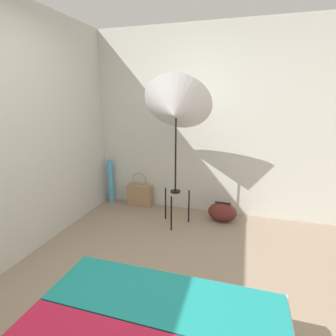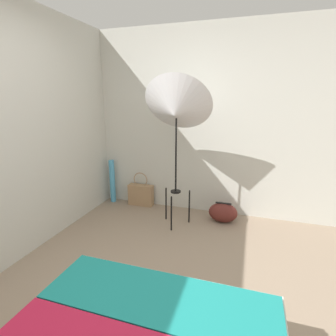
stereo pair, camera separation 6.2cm
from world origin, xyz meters
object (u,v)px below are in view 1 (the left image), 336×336
duffel_bag (222,212)px  paper_roll (111,182)px  photo_umbrella (176,110)px  tote_bag (140,195)px

duffel_bag → paper_roll: 1.81m
photo_umbrella → duffel_bag: bearing=23.8°
paper_roll → duffel_bag: bearing=-5.9°
tote_bag → photo_umbrella: bearing=-33.0°
paper_roll → photo_umbrella: bearing=-20.6°
photo_umbrella → paper_roll: size_ratio=2.77×
duffel_bag → paper_roll: paper_roll is taller
photo_umbrella → duffel_bag: photo_umbrella is taller
photo_umbrella → tote_bag: (-0.70, 0.46, -1.33)m
photo_umbrella → tote_bag: photo_umbrella is taller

